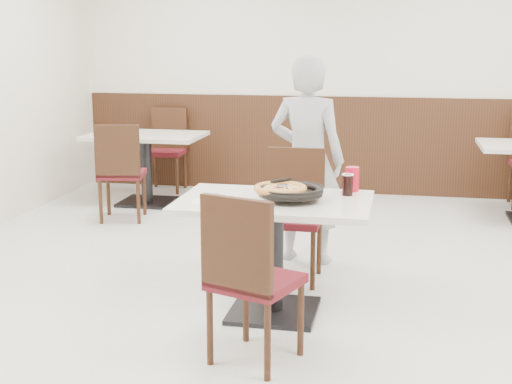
% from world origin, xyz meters
% --- Properties ---
extents(floor, '(7.00, 7.00, 0.00)m').
position_xyz_m(floor, '(0.00, 0.00, 0.00)').
color(floor, '#AFAFAA').
rests_on(floor, ground).
extents(wall_back, '(6.00, 0.04, 2.80)m').
position_xyz_m(wall_back, '(0.00, 3.50, 1.40)').
color(wall_back, beige).
rests_on(wall_back, floor).
extents(wainscot_back, '(5.90, 0.03, 1.10)m').
position_xyz_m(wainscot_back, '(0.00, 3.48, 0.55)').
color(wainscot_back, black).
rests_on(wainscot_back, floor).
extents(main_table, '(1.27, 0.91, 0.75)m').
position_xyz_m(main_table, '(-0.05, -0.32, 0.38)').
color(main_table, beige).
rests_on(main_table, floor).
extents(chair_near, '(0.54, 0.54, 0.95)m').
position_xyz_m(chair_near, '(-0.03, -1.01, 0.47)').
color(chair_near, black).
rests_on(chair_near, floor).
extents(chair_far, '(0.42, 0.42, 0.95)m').
position_xyz_m(chair_far, '(-0.04, 0.35, 0.47)').
color(chair_far, black).
rests_on(chair_far, floor).
extents(trivet, '(0.13, 0.13, 0.04)m').
position_xyz_m(trivet, '(0.05, -0.29, 0.77)').
color(trivet, black).
rests_on(trivet, main_table).
extents(pizza_pan, '(0.43, 0.43, 0.01)m').
position_xyz_m(pizza_pan, '(0.05, -0.33, 0.79)').
color(pizza_pan, black).
rests_on(pizza_pan, trivet).
extents(pizza, '(0.32, 0.32, 0.02)m').
position_xyz_m(pizza, '(-0.01, -0.34, 0.81)').
color(pizza, tan).
rests_on(pizza, pizza_pan).
extents(pizza_server, '(0.09, 0.10, 0.00)m').
position_xyz_m(pizza_server, '(-0.00, -0.32, 0.84)').
color(pizza_server, silver).
rests_on(pizza_server, pizza).
extents(napkin, '(0.21, 0.21, 0.00)m').
position_xyz_m(napkin, '(-0.45, -0.46, 0.75)').
color(napkin, white).
rests_on(napkin, main_table).
extents(side_plate, '(0.18, 0.18, 0.01)m').
position_xyz_m(side_plate, '(-0.40, -0.47, 0.76)').
color(side_plate, white).
rests_on(side_plate, napkin).
extents(fork, '(0.03, 0.16, 0.00)m').
position_xyz_m(fork, '(-0.42, -0.41, 0.77)').
color(fork, silver).
rests_on(fork, side_plate).
extents(cola_glass, '(0.07, 0.07, 0.13)m').
position_xyz_m(cola_glass, '(0.38, -0.10, 0.81)').
color(cola_glass, black).
rests_on(cola_glass, main_table).
extents(red_cup, '(0.10, 0.10, 0.16)m').
position_xyz_m(red_cup, '(0.40, 0.04, 0.83)').
color(red_cup, red).
rests_on(red_cup, main_table).
extents(diner_person, '(0.64, 0.48, 1.62)m').
position_xyz_m(diner_person, '(0.00, 0.84, 0.81)').
color(diner_person, '#B6B6BB').
rests_on(diner_person, floor).
extents(bg_table_left, '(1.27, 0.91, 0.75)m').
position_xyz_m(bg_table_left, '(-1.94, 2.52, 0.38)').
color(bg_table_left, beige).
rests_on(bg_table_left, floor).
extents(bg_chair_left_near, '(0.49, 0.49, 0.95)m').
position_xyz_m(bg_chair_left_near, '(-1.92, 1.80, 0.47)').
color(bg_chair_left_near, black).
rests_on(bg_chair_left_near, floor).
extents(bg_chair_left_far, '(0.44, 0.44, 0.95)m').
position_xyz_m(bg_chair_left_far, '(-1.94, 3.18, 0.47)').
color(bg_chair_left_far, black).
rests_on(bg_chair_left_far, floor).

